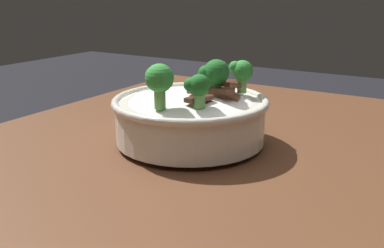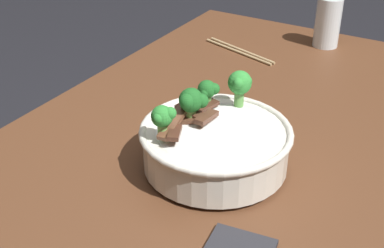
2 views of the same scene
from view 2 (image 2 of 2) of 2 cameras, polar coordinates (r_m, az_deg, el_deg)
name	(u,v)px [view 2 (image 2 of 2)]	position (r m, az deg, el deg)	size (l,w,h in m)	color
dining_table	(233,172)	(1.07, 4.47, -5.25)	(1.26, 0.81, 0.75)	#56331E
rice_bowl	(215,140)	(0.89, 2.53, -1.76)	(0.26, 0.26, 0.15)	silver
drinking_glass	(327,25)	(1.44, 14.54, 10.36)	(0.07, 0.07, 0.13)	white
chopsticks_pair	(240,51)	(1.38, 5.22, 7.94)	(0.09, 0.22, 0.01)	tan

